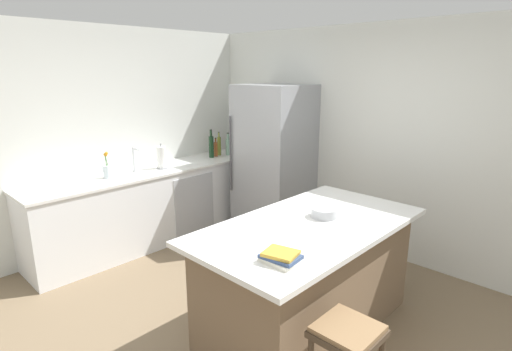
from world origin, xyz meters
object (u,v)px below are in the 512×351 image
Objects in this scene: hot_sauce_bottle at (234,146)px; bar_stool at (347,344)px; kitchen_island at (308,275)px; wine_bottle at (211,146)px; flower_vase at (107,170)px; gin_bottle at (228,146)px; sink_faucet at (134,159)px; paper_towel_roll at (162,158)px; olive_oil_bottle at (219,146)px; cookbook_stack at (281,257)px; syrup_bottle at (230,147)px; mixing_bowl at (324,213)px; refrigerator at (274,161)px; vinegar_bottle at (216,149)px.

bar_stool is at bearing -33.23° from hot_sauce_bottle.
wine_bottle is (-2.46, 1.06, 0.61)m from kitchen_island.
bar_stool is 2.19× the size of flower_vase.
sink_faucet is at bearing -93.42° from gin_bottle.
bar_stool is 3.30m from paper_towel_roll.
bar_stool is 1.96× the size of olive_oil_bottle.
cookbook_stack is (2.68, -0.89, -0.10)m from paper_towel_roll.
syrup_bottle reaches higher than cookbook_stack.
wine_bottle is (0.05, 1.15, 0.00)m from sink_faucet.
olive_oil_bottle reaches higher than flower_vase.
cookbook_stack reaches higher than bar_stool.
flower_vase is 2.56m from mixing_bowl.
wine_bottle reaches higher than kitchen_island.
mixing_bowl is at bearing -27.74° from hot_sauce_bottle.
gin_bottle is at bearing 143.34° from cookbook_stack.
sink_faucet is 1.00× the size of flower_vase.
gin_bottle is at bearing 148.42° from bar_stool.
refrigerator is at bearing -5.29° from syrup_bottle.
cookbook_stack is 1.17× the size of mixing_bowl.
olive_oil_bottle reaches higher than vinegar_bottle.
hot_sauce_bottle is at bearing 93.85° from paper_towel_roll.
kitchen_island is at bearing -28.87° from gin_bottle.
wine_bottle is at bearing -84.46° from hot_sauce_bottle.
gin_bottle is 1.43× the size of mixing_bowl.
sink_faucet is 1.24× the size of hot_sauce_bottle.
paper_towel_roll is at bearing 179.39° from mixing_bowl.
refrigerator is at bearing 6.87° from olive_oil_bottle.
vinegar_bottle is at bearing -167.87° from refrigerator.
paper_towel_roll is 2.42m from mixing_bowl.
flower_vase is at bearing -95.13° from paper_towel_roll.
refrigerator is 2.02m from flower_vase.
kitchen_island is at bearing -88.92° from mixing_bowl.
syrup_bottle is at bearing 93.05° from paper_towel_roll.
sink_faucet is at bearing -90.90° from syrup_bottle.
refrigerator is 7.45× the size of cookbook_stack.
bar_stool is at bearing -29.61° from olive_oil_bottle.
gin_bottle is at bearing -65.35° from hot_sauce_bottle.
olive_oil_bottle is at bearing -88.88° from hot_sauce_bottle.
paper_towel_roll is 1.29× the size of hot_sauce_bottle.
flower_vase is at bearing -89.30° from olive_oil_bottle.
wine_bottle is (0.04, -0.18, 0.02)m from olive_oil_bottle.
refrigerator is 1.94m from mixing_bowl.
flower_vase is at bearing -89.24° from hot_sauce_bottle.
paper_towel_roll is 0.80× the size of wine_bottle.
flower_vase is 0.95× the size of gin_bottle.
bar_stool is 3.74m from gin_bottle.
gin_bottle is 0.81× the size of wine_bottle.
wine_bottle reaches higher than vinegar_bottle.
bar_stool is 2.98× the size of mixing_bowl.
vinegar_bottle is (-0.91, -0.20, 0.06)m from refrigerator.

